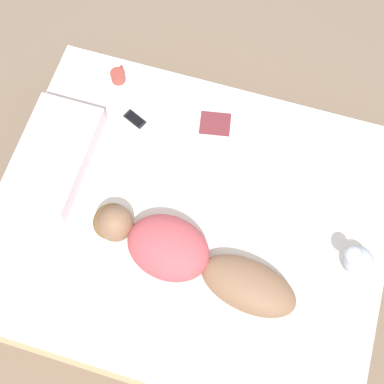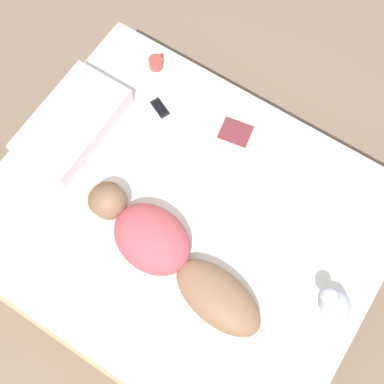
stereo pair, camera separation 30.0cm
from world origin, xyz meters
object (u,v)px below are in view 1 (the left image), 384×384
Objects in this scene: person at (185,255)px; cell_phone at (135,119)px; coffee_mug at (118,76)px; open_magazine at (213,141)px.

cell_phone is at bearing 44.66° from person.
coffee_mug is at bearing 62.15° from cell_phone.
person is 7.89× the size of cell_phone.
person is 1.22m from coffee_mug.
coffee_mug is 0.82× the size of cell_phone.
coffee_mug is (0.24, 0.68, 0.04)m from open_magazine.
coffee_mug is at bearing 60.01° from open_magazine.
open_magazine is at bearing 12.17° from person.
person is at bearing 173.37° from open_magazine.
open_magazine and cell_phone have the same top height.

